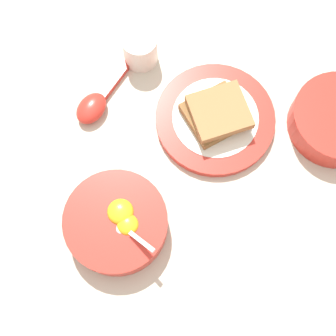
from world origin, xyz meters
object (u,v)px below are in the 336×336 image
at_px(toast_sandwich, 217,113).
at_px(soup_spoon, 96,103).
at_px(egg_bowl, 117,223).
at_px(drinking_cup, 140,49).
at_px(toast_plate, 215,119).

bearing_deg(toast_sandwich, soup_spoon, 120.59).
bearing_deg(toast_sandwich, egg_bowl, 177.03).
bearing_deg(drinking_cup, egg_bowl, -147.29).
distance_m(toast_plate, toast_sandwich, 0.03).
height_order(toast_plate, drinking_cup, drinking_cup).
relative_size(toast_plate, soup_spoon, 1.35).
xyz_separation_m(egg_bowl, drinking_cup, (0.27, 0.17, 0.01)).
distance_m(toast_sandwich, soup_spoon, 0.22).
bearing_deg(soup_spoon, drinking_cup, -0.29).
relative_size(egg_bowl, drinking_cup, 2.60).
relative_size(toast_sandwich, soup_spoon, 0.82).
relative_size(soup_spoon, drinking_cup, 2.45).
bearing_deg(toast_plate, drinking_cup, 85.25).
relative_size(egg_bowl, toast_sandwich, 1.30).
relative_size(egg_bowl, toast_plate, 0.79).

